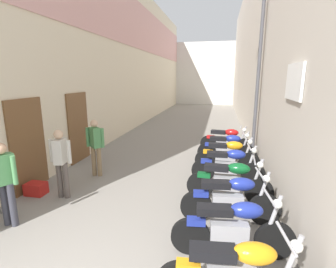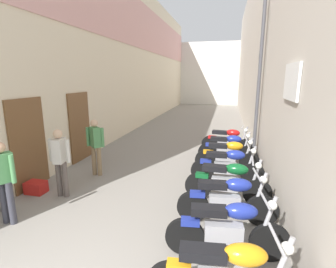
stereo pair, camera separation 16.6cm
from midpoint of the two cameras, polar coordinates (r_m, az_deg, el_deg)
The scene contains 16 objects.
ground_plane at distance 12.03m, azimuth 4.60°, elevation -0.14°, with size 40.11×40.11×0.00m, color gray.
building_left at distance 14.40m, azimuth -6.44°, elevation 17.02°, with size 0.45×24.11×7.46m.
building_right at distance 13.72m, azimuth 19.48°, elevation 17.20°, with size 0.45×24.11×7.81m.
building_far_end at distance 26.72m, azimuth 9.65°, elevation 13.30°, with size 8.67×2.00×6.04m, color silver.
motorcycle_second at distance 4.08m, azimuth 14.66°, elevation -19.86°, with size 1.85×0.58×1.04m.
motorcycle_third at distance 4.89m, azimuth 14.41°, elevation -14.02°, with size 1.85×0.58×1.04m.
motorcycle_fourth at distance 5.66m, azimuth 14.25°, elevation -10.21°, with size 1.85×0.58×1.04m.
motorcycle_fifth at distance 6.61m, azimuth 14.12°, elevation -6.84°, with size 1.85×0.58×1.04m.
motorcycle_sixth at distance 7.43m, azimuth 14.03°, elevation -4.63°, with size 1.85×0.58×1.04m.
motorcycle_seventh at distance 8.22m, azimuth 13.96°, elevation -2.97°, with size 1.85×0.58×1.04m.
motorcycle_eighth at distance 9.15m, azimuth 13.90°, elevation -1.36°, with size 1.84×0.58×1.04m.
pedestrian_by_doorway at distance 5.41m, azimuth -32.53°, elevation -8.25°, with size 0.52×0.39×1.57m.
pedestrian_mid_alley at distance 6.07m, azimuth -22.59°, elevation -5.06°, with size 0.52×0.37×1.57m.
pedestrian_further_down at distance 7.10m, azimuth -15.49°, elevation -2.04°, with size 0.52×0.37×1.57m.
plastic_crate at distance 6.76m, azimuth -27.14°, elevation -10.72°, with size 0.44×0.32×0.28m, color red.
street_lamp at distance 8.00m, azimuth 20.15°, elevation 14.13°, with size 0.79×0.18×5.13m.
Camera 2 is at (1.78, -1.53, 2.67)m, focal length 26.85 mm.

